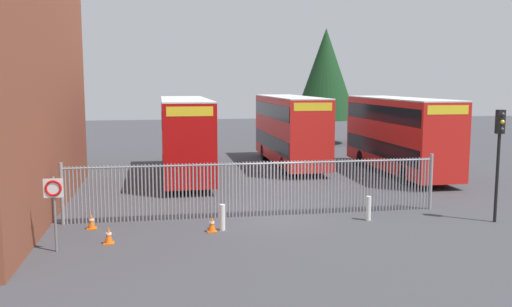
% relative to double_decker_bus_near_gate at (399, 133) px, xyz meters
% --- Properties ---
extents(ground_plane, '(100.00, 100.00, 0.00)m').
position_rel_double_decker_bus_near_gate_xyz_m(ground_plane, '(-9.22, -0.65, -2.42)').
color(ground_plane, '#3D3D42').
extents(palisade_fence, '(14.99, 0.14, 2.35)m').
position_rel_double_decker_bus_near_gate_xyz_m(palisade_fence, '(-9.88, -8.65, -1.24)').
color(palisade_fence, gray).
rests_on(palisade_fence, ground).
extents(double_decker_bus_near_gate, '(2.54, 10.81, 4.42)m').
position_rel_double_decker_bus_near_gate_xyz_m(double_decker_bus_near_gate, '(0.00, 0.00, 0.00)').
color(double_decker_bus_near_gate, red).
rests_on(double_decker_bus_near_gate, ground).
extents(double_decker_bus_behind_fence_left, '(2.54, 10.81, 4.42)m').
position_rel_double_decker_bus_near_gate_xyz_m(double_decker_bus_behind_fence_left, '(-12.28, 0.73, 0.00)').
color(double_decker_bus_behind_fence_left, '#B70C0C').
rests_on(double_decker_bus_behind_fence_left, ground).
extents(double_decker_bus_behind_fence_right, '(2.54, 10.81, 4.42)m').
position_rel_double_decker_bus_near_gate_xyz_m(double_decker_bus_behind_fence_right, '(-5.49, 4.27, 0.00)').
color(double_decker_bus_behind_fence_right, red).
rests_on(double_decker_bus_behind_fence_right, ground).
extents(bollard_near_left, '(0.20, 0.20, 0.95)m').
position_rel_double_decker_bus_near_gate_xyz_m(bollard_near_left, '(-11.47, -10.51, -1.95)').
color(bollard_near_left, silver).
rests_on(bollard_near_left, ground).
extents(bollard_center_front, '(0.20, 0.20, 0.95)m').
position_rel_double_decker_bus_near_gate_xyz_m(bollard_center_front, '(-5.74, -10.05, -1.95)').
color(bollard_center_front, silver).
rests_on(bollard_center_front, ground).
extents(traffic_cone_by_gate, '(0.34, 0.34, 0.59)m').
position_rel_double_decker_bus_near_gate_xyz_m(traffic_cone_by_gate, '(-11.87, -10.68, -2.13)').
color(traffic_cone_by_gate, orange).
rests_on(traffic_cone_by_gate, ground).
extents(traffic_cone_mid_forecourt, '(0.34, 0.34, 0.59)m').
position_rel_double_decker_bus_near_gate_xyz_m(traffic_cone_mid_forecourt, '(-15.38, -11.55, -2.13)').
color(traffic_cone_mid_forecourt, orange).
rests_on(traffic_cone_mid_forecourt, ground).
extents(traffic_cone_near_kerb, '(0.34, 0.34, 0.59)m').
position_rel_double_decker_bus_near_gate_xyz_m(traffic_cone_near_kerb, '(-16.16, -9.53, -2.13)').
color(traffic_cone_near_kerb, orange).
rests_on(traffic_cone_near_kerb, ground).
extents(speed_limit_sign_post, '(0.60, 0.14, 2.40)m').
position_rel_double_decker_bus_near_gate_xyz_m(speed_limit_sign_post, '(-16.93, -12.15, -0.65)').
color(speed_limit_sign_post, slate).
rests_on(speed_limit_sign_post, ground).
extents(traffic_light_kerbside, '(0.28, 0.33, 4.30)m').
position_rel_double_decker_bus_near_gate_xyz_m(traffic_light_kerbside, '(-1.05, -11.13, 0.56)').
color(traffic_light_kerbside, black).
rests_on(traffic_light_kerbside, ground).
extents(tree_tall_back, '(5.44, 5.44, 9.88)m').
position_rel_double_decker_bus_near_gate_xyz_m(tree_tall_back, '(0.49, 16.23, 3.57)').
color(tree_tall_back, '#4C3823').
rests_on(tree_tall_back, ground).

